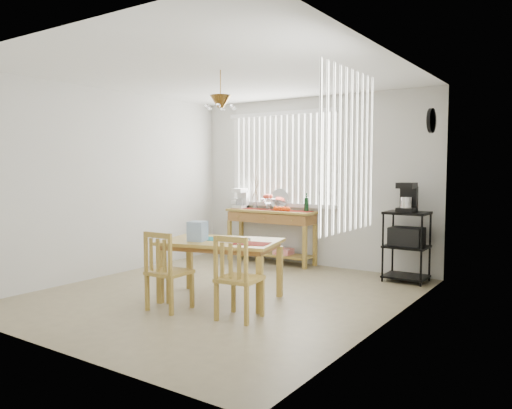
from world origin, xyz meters
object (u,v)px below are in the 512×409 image
Objects in this scene: sideboard at (272,223)px; chair_right at (238,278)px; wire_cart at (407,239)px; chair_left at (167,272)px; dining_table at (221,247)px; cart_items at (408,198)px.

chair_right is (1.34, -2.73, -0.22)m from sideboard.
wire_cart is 1.10× the size of chair_left.
sideboard is at bearing 100.19° from chair_left.
sideboard is 2.35m from dining_table.
wire_cart is at bearing -90.00° from cart_items.
chair_left is 0.83m from chair_right.
dining_table is at bearing 140.14° from chair_right.
chair_right is at bearing -39.86° from dining_table.
wire_cart is (2.19, -0.11, -0.07)m from sideboard.
chair_right is (-0.86, -2.62, -0.14)m from wire_cart.
chair_right reaches higher than sideboard.
chair_left reaches higher than sideboard.
cart_items is 0.45× the size of chair_right.
cart_items is 2.63m from dining_table.
wire_cart reaches higher than dining_table.
cart_items is 0.45× the size of chair_left.
sideboard is 1.61× the size of wire_cart.
sideboard is 2.25m from cart_items.
cart_items is 0.26× the size of dining_table.
sideboard is 1.76× the size of chair_right.
sideboard is 1.77× the size of chair_left.
wire_cart reaches higher than sideboard.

